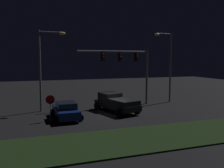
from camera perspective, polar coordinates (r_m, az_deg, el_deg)
ground_plane at (r=23.98m, az=0.64°, el=-6.80°), size 80.00×80.00×0.00m
grass_median at (r=16.92m, az=10.06°, el=-12.12°), size 23.79×4.99×0.10m
pickup_truck at (r=24.46m, az=0.84°, el=-4.16°), size 3.80×5.73×1.80m
car_sedan at (r=21.95m, az=-10.76°, el=-6.11°), size 2.55×4.44×1.51m
traffic_signal_gantry at (r=27.65m, az=3.70°, el=5.10°), size 8.32×0.56×6.50m
street_lamp_left at (r=25.26m, az=-15.35°, el=5.32°), size 2.70×0.44×8.09m
street_lamp_right at (r=30.30m, az=12.85°, el=5.70°), size 2.38×0.44×8.41m
stop_sign at (r=21.24m, az=-14.27°, el=-4.32°), size 0.76×0.08×2.23m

